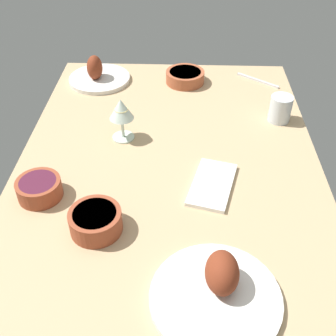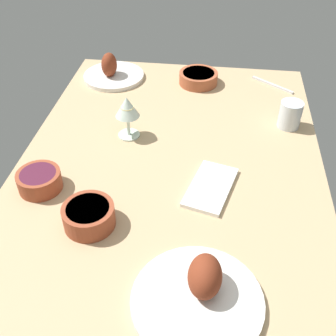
# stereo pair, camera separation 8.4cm
# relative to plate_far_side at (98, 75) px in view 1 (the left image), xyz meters

# --- Properties ---
(dining_table) EXTENTS (1.40, 0.90, 0.04)m
(dining_table) POSITION_rel_plate_far_side_xyz_m (0.55, 0.29, -0.04)
(dining_table) COLOR tan
(dining_table) RESTS_ON ground
(plate_far_side) EXTENTS (0.24, 0.24, 0.11)m
(plate_far_side) POSITION_rel_plate_far_side_xyz_m (0.00, 0.00, 0.00)
(plate_far_side) COLOR silver
(plate_far_side) RESTS_ON dining_table
(plate_near_viewer) EXTENTS (0.28, 0.28, 0.10)m
(plate_near_viewer) POSITION_rel_plate_far_side_xyz_m (0.94, 0.41, -0.00)
(plate_near_viewer) COLOR silver
(plate_near_viewer) RESTS_ON dining_table
(bowl_onions) EXTENTS (0.12, 0.12, 0.05)m
(bowl_onions) POSITION_rel_plate_far_side_xyz_m (0.65, -0.05, 0.00)
(bowl_onions) COLOR brown
(bowl_onions) RESTS_ON dining_table
(bowl_pasta) EXTENTS (0.15, 0.15, 0.05)m
(bowl_pasta) POSITION_rel_plate_far_side_xyz_m (-0.00, 0.34, 0.00)
(bowl_pasta) COLOR #A35133
(bowl_pasta) RESTS_ON dining_table
(bowl_soup) EXTENTS (0.13, 0.13, 0.06)m
(bowl_soup) POSITION_rel_plate_far_side_xyz_m (0.77, 0.12, 0.01)
(bowl_soup) COLOR brown
(bowl_soup) RESTS_ON dining_table
(wine_glass) EXTENTS (0.08, 0.08, 0.14)m
(wine_glass) POSITION_rel_plate_far_side_xyz_m (0.38, 0.14, 0.07)
(wine_glass) COLOR silver
(wine_glass) RESTS_ON dining_table
(water_tumbler) EXTENTS (0.07, 0.07, 0.09)m
(water_tumbler) POSITION_rel_plate_far_side_xyz_m (0.25, 0.66, 0.02)
(water_tumbler) COLOR silver
(water_tumbler) RESTS_ON dining_table
(folded_napkin) EXTENTS (0.22, 0.15, 0.01)m
(folded_napkin) POSITION_rel_plate_far_side_xyz_m (0.60, 0.42, -0.02)
(folded_napkin) COLOR white
(folded_napkin) RESTS_ON dining_table
(fork_loose) EXTENTS (0.12, 0.15, 0.01)m
(fork_loose) POSITION_rel_plate_far_side_xyz_m (-0.02, 0.62, -0.02)
(fork_loose) COLOR silver
(fork_loose) RESTS_ON dining_table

